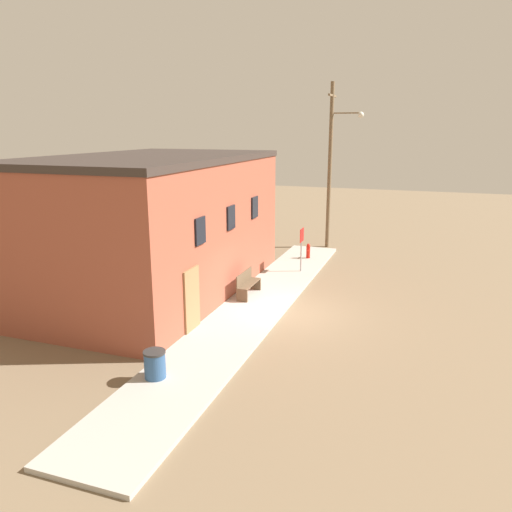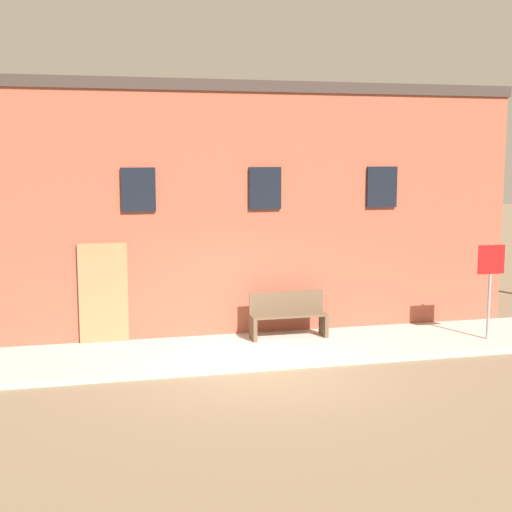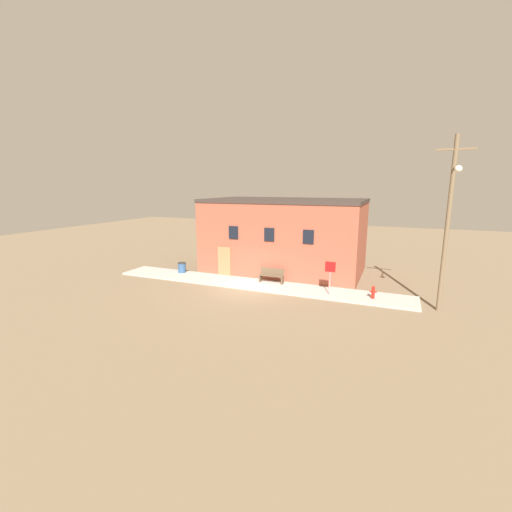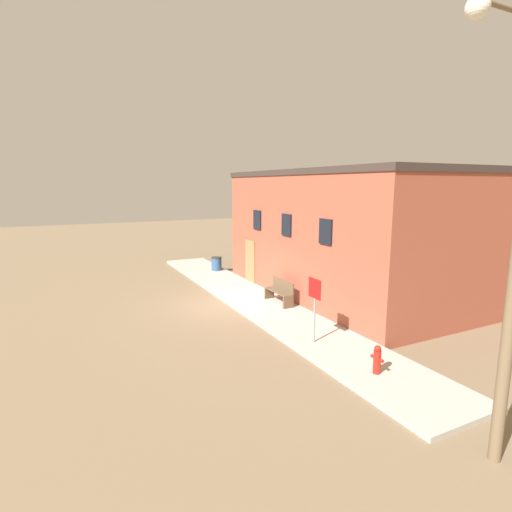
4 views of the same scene
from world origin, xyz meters
The scene contains 5 objects.
ground_plane centered at (0.00, 0.00, 0.00)m, with size 80.00×80.00×0.00m, color #7A664C.
sidewalk centered at (0.00, 1.20, 0.06)m, with size 20.20×2.41×0.13m.
brick_building centered at (0.68, 5.74, 2.77)m, with size 11.58×6.79×5.54m.
stop_sign centered at (5.13, 0.72, 1.52)m, with size 0.61×0.06×2.01m.
bench centered at (1.06, 1.86, 0.61)m, with size 1.64×0.44×0.97m.
Camera 2 is at (-3.05, -12.41, 3.98)m, focal length 50.00 mm.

